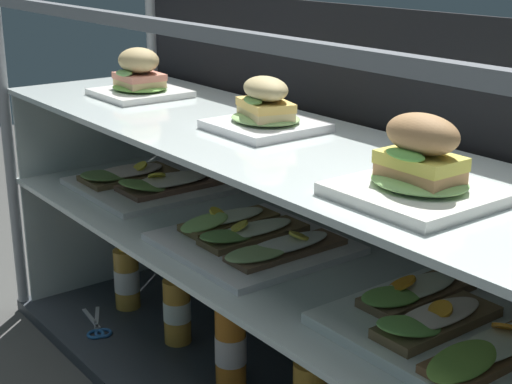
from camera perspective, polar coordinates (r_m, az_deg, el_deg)
The scene contains 15 objects.
case_frame at distance 1.60m, azimuth 4.29°, elevation -0.29°, with size 1.56×0.46×0.84m.
riser_lower_tier at distance 1.62m, azimuth 0.00°, elevation -10.05°, with size 1.50×0.40×0.33m.
shelf_lower_glass at distance 1.54m, azimuth 0.00°, elevation -4.35°, with size 1.51×0.41×0.01m, color silver.
riser_upper_tier at distance 1.50m, azimuth 0.00°, elevation -0.23°, with size 1.50×0.40×0.22m.
shelf_upper_glass at distance 1.47m, azimuth 0.00°, elevation 4.10°, with size 1.51×0.41×0.01m, color silver.
plated_roll_sandwich_left_of_center at distance 1.85m, azimuth -8.61°, elevation 8.29°, with size 0.19×0.19×0.11m.
plated_roll_sandwich_near_left_corner at distance 1.49m, azimuth 0.69°, elevation 5.97°, with size 0.19×0.19×0.10m.
plated_roll_sandwich_near_right_corner at distance 1.10m, azimuth 11.99°, elevation 1.52°, with size 0.21×0.21×0.12m.
open_sandwich_tray_near_left_corner at distance 1.92m, azimuth -8.08°, elevation 0.75°, with size 0.34×0.32×0.06m.
open_sandwich_tray_right_of_center at distance 1.54m, azimuth -0.38°, elevation -3.46°, with size 0.34×0.32×0.05m.
open_sandwich_tray_far_left at distance 1.23m, azimuth 14.00°, elevation -9.56°, with size 0.34×0.33×0.06m.
juice_bottle_front_middle at distance 2.08m, azimuth -9.52°, elevation -6.14°, with size 0.07×0.07×0.22m.
juice_bottle_front_left_end at distance 1.89m, azimuth -5.94°, elevation -8.60°, with size 0.07×0.07×0.21m.
juice_bottle_front_fourth at distance 1.69m, azimuth -1.88°, elevation -11.06°, with size 0.07×0.07×0.25m.
kitchen_scissors at distance 2.00m, azimuth -11.57°, elevation -9.93°, with size 0.18×0.11×0.01m.
Camera 1 is at (1.14, -0.86, 0.96)m, focal length 54.21 mm.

